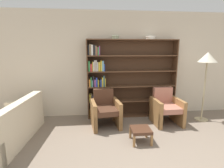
{
  "coord_description": "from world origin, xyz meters",
  "views": [
    {
      "loc": [
        -0.95,
        -2.24,
        1.78
      ],
      "look_at": [
        -0.52,
        1.91,
        0.95
      ],
      "focal_mm": 28.0,
      "sensor_mm": 36.0,
      "label": 1
    }
  ],
  "objects_px": {
    "bookshelf": "(123,80)",
    "bowl_slate": "(150,38)",
    "couch": "(8,128)",
    "floor_lamp": "(207,61)",
    "footstool": "(141,131)",
    "armchair_cushioned": "(166,108)",
    "armchair_leather": "(105,110)",
    "bowl_terracotta": "(115,37)"
  },
  "relations": [
    {
      "from": "couch",
      "to": "footstool",
      "type": "distance_m",
      "value": 2.58
    },
    {
      "from": "bookshelf",
      "to": "bowl_terracotta",
      "type": "relative_size",
      "value": 13.13
    },
    {
      "from": "couch",
      "to": "floor_lamp",
      "type": "bearing_deg",
      "value": -77.25
    },
    {
      "from": "couch",
      "to": "armchair_cushioned",
      "type": "distance_m",
      "value": 3.45
    },
    {
      "from": "bookshelf",
      "to": "armchair_cushioned",
      "type": "height_order",
      "value": "bookshelf"
    },
    {
      "from": "bowl_terracotta",
      "to": "floor_lamp",
      "type": "distance_m",
      "value": 2.3
    },
    {
      "from": "bowl_slate",
      "to": "footstool",
      "type": "xyz_separation_m",
      "value": [
        -0.57,
        -1.39,
        -1.84
      ]
    },
    {
      "from": "bookshelf",
      "to": "footstool",
      "type": "relative_size",
      "value": 6.23
    },
    {
      "from": "bowl_slate",
      "to": "armchair_cushioned",
      "type": "xyz_separation_m",
      "value": [
        0.28,
        -0.56,
        -1.69
      ]
    },
    {
      "from": "bowl_terracotta",
      "to": "bowl_slate",
      "type": "bearing_deg",
      "value": -0.0
    },
    {
      "from": "armchair_leather",
      "to": "couch",
      "type": "bearing_deg",
      "value": 8.91
    },
    {
      "from": "couch",
      "to": "armchair_leather",
      "type": "height_order",
      "value": "armchair_leather"
    },
    {
      "from": "armchair_cushioned",
      "to": "footstool",
      "type": "height_order",
      "value": "armchair_cushioned"
    },
    {
      "from": "bowl_slate",
      "to": "footstool",
      "type": "distance_m",
      "value": 2.38
    },
    {
      "from": "bookshelf",
      "to": "bowl_terracotta",
      "type": "height_order",
      "value": "bowl_terracotta"
    },
    {
      "from": "armchair_cushioned",
      "to": "bowl_terracotta",
      "type": "bearing_deg",
      "value": -27.65
    },
    {
      "from": "couch",
      "to": "armchair_leather",
      "type": "bearing_deg",
      "value": -69.45
    },
    {
      "from": "bowl_terracotta",
      "to": "bowl_slate",
      "type": "relative_size",
      "value": 0.67
    },
    {
      "from": "bowl_slate",
      "to": "footstool",
      "type": "relative_size",
      "value": 0.7
    },
    {
      "from": "bowl_slate",
      "to": "armchair_leather",
      "type": "xyz_separation_m",
      "value": [
        -1.21,
        -0.56,
        -1.69
      ]
    },
    {
      "from": "footstool",
      "to": "armchair_cushioned",
      "type": "bearing_deg",
      "value": 44.44
    },
    {
      "from": "bowl_slate",
      "to": "couch",
      "type": "distance_m",
      "value": 3.77
    },
    {
      "from": "bookshelf",
      "to": "floor_lamp",
      "type": "distance_m",
      "value": 2.09
    },
    {
      "from": "bookshelf",
      "to": "bowl_slate",
      "type": "distance_m",
      "value": 1.28
    },
    {
      "from": "bowl_slate",
      "to": "floor_lamp",
      "type": "distance_m",
      "value": 1.48
    },
    {
      "from": "bookshelf",
      "to": "floor_lamp",
      "type": "relative_size",
      "value": 1.36
    },
    {
      "from": "armchair_cushioned",
      "to": "footstool",
      "type": "relative_size",
      "value": 2.26
    },
    {
      "from": "bookshelf",
      "to": "bowl_slate",
      "type": "xyz_separation_m",
      "value": [
        0.68,
        -0.02,
        1.09
      ]
    },
    {
      "from": "bookshelf",
      "to": "couch",
      "type": "xyz_separation_m",
      "value": [
        -2.45,
        -1.13,
        -0.7
      ]
    },
    {
      "from": "bookshelf",
      "to": "armchair_leather",
      "type": "xyz_separation_m",
      "value": [
        -0.53,
        -0.58,
        -0.6
      ]
    },
    {
      "from": "armchair_leather",
      "to": "footstool",
      "type": "bearing_deg",
      "value": 120.42
    },
    {
      "from": "couch",
      "to": "armchair_leather",
      "type": "relative_size",
      "value": 2.11
    },
    {
      "from": "armchair_leather",
      "to": "armchair_cushioned",
      "type": "xyz_separation_m",
      "value": [
        1.48,
        0.0,
        0.0
      ]
    },
    {
      "from": "armchair_cushioned",
      "to": "footstool",
      "type": "bearing_deg",
      "value": 42.32
    },
    {
      "from": "bowl_slate",
      "to": "bookshelf",
      "type": "bearing_deg",
      "value": 178.28
    },
    {
      "from": "floor_lamp",
      "to": "bowl_terracotta",
      "type": "bearing_deg",
      "value": 167.47
    },
    {
      "from": "bowl_terracotta",
      "to": "couch",
      "type": "height_order",
      "value": "bowl_terracotta"
    },
    {
      "from": "couch",
      "to": "floor_lamp",
      "type": "height_order",
      "value": "floor_lamp"
    },
    {
      "from": "floor_lamp",
      "to": "footstool",
      "type": "height_order",
      "value": "floor_lamp"
    },
    {
      "from": "armchair_leather",
      "to": "bowl_terracotta",
      "type": "bearing_deg",
      "value": -125.6
    },
    {
      "from": "bookshelf",
      "to": "armchair_leather",
      "type": "relative_size",
      "value": 2.76
    },
    {
      "from": "bowl_slate",
      "to": "couch",
      "type": "bearing_deg",
      "value": -160.46
    }
  ]
}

